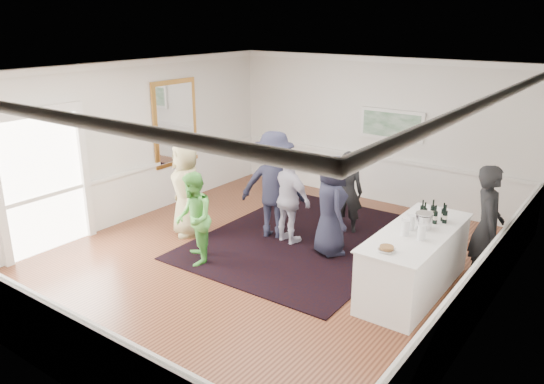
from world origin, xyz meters
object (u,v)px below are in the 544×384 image
Objects in this scene: serving_table at (415,261)px; guest_lilac at (289,199)px; guest_navy at (331,206)px; ice_bucket at (424,221)px; guest_dark_b at (347,192)px; bartender at (487,227)px; guest_tan at (186,189)px; nut_bowl at (387,249)px; guest_dark_a at (274,185)px; guest_green at (194,219)px.

guest_lilac reaches higher than serving_table.
ice_bucket is (1.75, -0.30, 0.21)m from guest_navy.
guest_lilac is 0.84m from guest_navy.
guest_dark_b is 0.91× the size of guest_navy.
bartender reaches higher than guest_dark_b.
guest_tan reaches higher than guest_lilac.
guest_dark_b is at bearing 127.93° from nut_bowl.
guest_dark_a reaches higher than bartender.
nut_bowl is at bearing 162.81° from guest_lilac.
serving_table is at bearing -177.77° from guest_lilac.
ice_bucket is at bearing -174.61° from guest_lilac.
bartender is at bearing 45.93° from guest_tan.
guest_green is 1.82m from guest_lilac.
guest_green is 3.06m from guest_dark_b.
guest_dark_a is 1.25m from guest_navy.
bartender is at bearing -130.94° from guest_navy.
guest_dark_a is 3.24m from nut_bowl.
nut_bowl is (-0.85, -1.74, 0.06)m from bartender.
guest_green is at bearing 95.83° from bartender.
guest_dark_b reaches higher than serving_table.
guest_tan reaches higher than guest_navy.
bartender is 2.53m from guest_navy.
guest_green is 3.69m from ice_bucket.
bartender is 1.22× the size of guest_green.
guest_dark_a is (-3.75, -0.30, 0.05)m from bartender.
ice_bucket is (-0.75, -0.65, 0.13)m from bartender.
guest_navy is at bearing 159.50° from guest_dark_a.
guest_green is (0.98, -0.83, -0.11)m from guest_tan.
guest_tan is 1.14× the size of guest_green.
guest_tan is 1.02× the size of guest_navy.
guest_tan is 3.05m from guest_dark_b.
ice_bucket is (3.00, -0.36, 0.09)m from guest_dark_a.
ice_bucket is (0.03, 0.14, 0.61)m from serving_table.
guest_lilac reaches higher than ice_bucket.
guest_dark_b is (1.42, 2.70, 0.02)m from guest_green.
bartender is at bearing 69.57° from guest_green.
ice_bucket is (3.41, 1.36, 0.31)m from guest_green.
guest_navy reaches higher than guest_green.
guest_dark_a is at bearing 153.58° from nut_bowl.
guest_dark_b is at bearing 146.04° from ice_bucket.
guest_dark_a is (1.40, 0.89, 0.11)m from guest_tan.
bartender reaches higher than serving_table.
guest_green is 6.09× the size of ice_bucket.
guest_tan is at bearing -176.45° from guest_green.
guest_tan reaches higher than serving_table.
guest_tan is at bearing 35.23° from guest_lilac.
guest_navy is at bearing -166.42° from guest_lilac.
bartender is 2.83m from guest_dark_b.
guest_green is 3.33m from nut_bowl.
guest_dark_b is 3.08m from nut_bowl.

